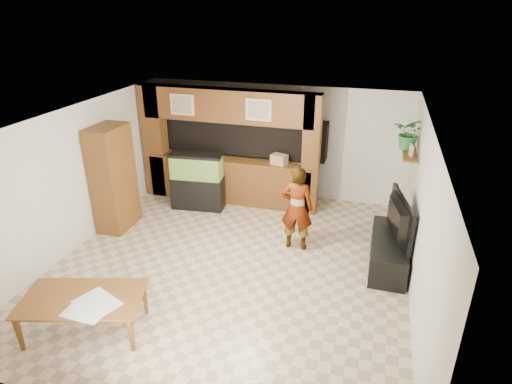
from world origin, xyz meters
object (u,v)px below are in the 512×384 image
(dining_table, at_px, (85,316))
(person, at_px, (297,208))
(aquarium, at_px, (197,182))
(television, at_px, (393,218))
(pantry_cabinet, at_px, (113,178))

(dining_table, bearing_deg, person, 36.64)
(aquarium, bearing_deg, television, -21.91)
(person, bearing_deg, dining_table, 51.94)
(dining_table, bearing_deg, television, 20.28)
(pantry_cabinet, distance_m, person, 3.69)
(television, distance_m, dining_table, 5.04)
(television, relative_size, person, 0.81)
(pantry_cabinet, xyz_separation_m, person, (3.68, 0.20, -0.25))
(pantry_cabinet, height_order, aquarium, pantry_cabinet)
(dining_table, bearing_deg, pantry_cabinet, 98.55)
(aquarium, relative_size, television, 0.96)
(television, xyz_separation_m, dining_table, (-4.04, -2.95, -0.63))
(person, xyz_separation_m, dining_table, (-2.36, -3.08, -0.53))
(pantry_cabinet, bearing_deg, television, 0.70)
(person, bearing_deg, television, 174.90)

